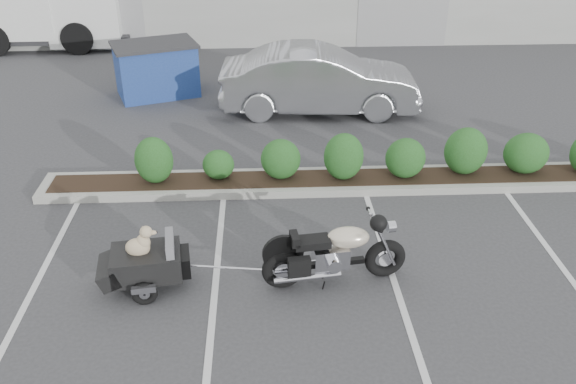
{
  "coord_description": "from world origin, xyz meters",
  "views": [
    {
      "loc": [
        -0.75,
        -8.24,
        5.64
      ],
      "look_at": [
        -0.34,
        0.6,
        0.75
      ],
      "focal_mm": 38.0,
      "sensor_mm": 36.0,
      "label": 1
    }
  ],
  "objects_px": {
    "motorcycle": "(335,254)",
    "sedan": "(319,80)",
    "dumpster": "(156,69)",
    "pet_trailer": "(145,262)"
  },
  "relations": [
    {
      "from": "dumpster",
      "to": "motorcycle",
      "type": "bearing_deg",
      "value": -85.43
    },
    {
      "from": "pet_trailer",
      "to": "dumpster",
      "type": "bearing_deg",
      "value": 89.14
    },
    {
      "from": "motorcycle",
      "to": "dumpster",
      "type": "xyz_separation_m",
      "value": [
        -3.79,
        8.46,
        0.2
      ]
    },
    {
      "from": "pet_trailer",
      "to": "sedan",
      "type": "relative_size",
      "value": 0.37
    },
    {
      "from": "motorcycle",
      "to": "sedan",
      "type": "xyz_separation_m",
      "value": [
        0.41,
        7.05,
        0.29
      ]
    },
    {
      "from": "dumpster",
      "to": "pet_trailer",
      "type": "bearing_deg",
      "value": -102.77
    },
    {
      "from": "motorcycle",
      "to": "sedan",
      "type": "distance_m",
      "value": 7.07
    },
    {
      "from": "pet_trailer",
      "to": "sedan",
      "type": "height_order",
      "value": "sedan"
    },
    {
      "from": "pet_trailer",
      "to": "dumpster",
      "type": "height_order",
      "value": "dumpster"
    },
    {
      "from": "motorcycle",
      "to": "pet_trailer",
      "type": "relative_size",
      "value": 1.24
    }
  ]
}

